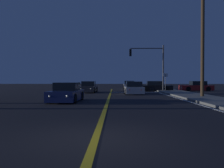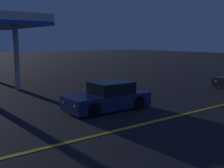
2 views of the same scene
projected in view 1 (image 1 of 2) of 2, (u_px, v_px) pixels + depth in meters
ground_plane at (95, 139)px, 6.29m from camera, size 160.00×160.00×0.00m
sidewalk_right at (208, 99)px, 18.34m from camera, size 3.20×43.72×0.15m
lane_line_center at (108, 100)px, 18.43m from camera, size 0.20×41.29×0.01m
lane_line_edge_right at (183, 100)px, 18.36m from camera, size 0.16×41.29×0.01m
stop_bar at (135, 92)px, 29.04m from camera, size 5.95×0.50×0.01m
car_side_waiting_black at (156, 87)px, 32.30m from camera, size 4.29×2.04×1.34m
car_far_approaching_charcoal at (89, 88)px, 28.93m from camera, size 1.96×4.25×1.34m
car_lead_oncoming_white at (129, 85)px, 39.51m from camera, size 1.93×4.28×1.34m
car_distant_tail_navy at (67, 93)px, 16.99m from camera, size 2.02×4.24×1.34m
car_following_oncoming_red at (197, 87)px, 32.67m from camera, size 4.33×1.90×1.34m
car_parked_curb_silver at (134, 89)px, 25.84m from camera, size 1.97×4.49×1.34m
traffic_signal_near_right at (151, 60)px, 31.23m from camera, size 4.48×0.28×5.99m
utility_pole_right at (203, 31)px, 20.18m from camera, size 1.85×0.29×10.76m
street_sign_corner at (165, 79)px, 28.46m from camera, size 0.56×0.08×2.31m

